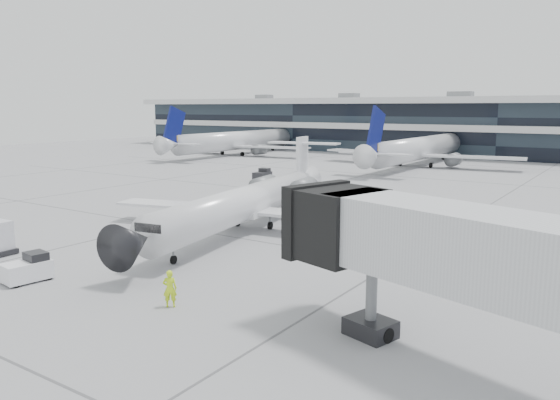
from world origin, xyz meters
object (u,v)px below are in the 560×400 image
Objects in this scene: jet_bridge at (549,270)px; ramp_worker at (170,289)px; regional_jet at (247,202)px; baggage_tug at (28,269)px.

ramp_worker is (-15.88, -0.27, -3.56)m from jet_bridge.
regional_jet is 10.98× the size of baggage_tug.
jet_bridge is 16.27m from ramp_worker.
regional_jet is 15.75× the size of ramp_worker.
regional_jet is 27.04m from jet_bridge.
baggage_tug is (-2.41, -16.40, -1.56)m from regional_jet.
baggage_tug is at bearing -28.36° from ramp_worker.
jet_bridge is 25.38m from baggage_tug.
jet_bridge reaches higher than ramp_worker.
ramp_worker is at bearing -76.01° from regional_jet.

